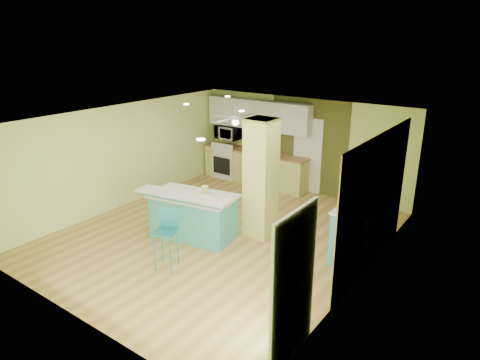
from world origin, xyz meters
name	(u,v)px	position (x,y,z in m)	size (l,w,h in m)	color
floor	(222,235)	(0.00, 0.00, -0.01)	(6.00, 7.00, 0.01)	olive
ceiling	(220,118)	(0.00, 0.00, 2.50)	(6.00, 7.00, 0.01)	white
wall_back	(302,145)	(0.00, 3.50, 1.25)	(6.00, 0.01, 2.50)	#D5EB7E
wall_front	(68,244)	(0.00, -3.50, 1.25)	(6.00, 0.01, 2.50)	#D5EB7E
wall_left	(124,156)	(-3.00, 0.00, 1.25)	(0.01, 7.00, 2.50)	#D5EB7E
wall_right	(364,213)	(3.00, 0.00, 1.25)	(0.01, 7.00, 2.50)	#D5EB7E
wood_panel	(375,202)	(2.99, 0.60, 1.25)	(0.02, 3.40, 2.50)	#8D7A50
olive_accent	(308,146)	(0.20, 3.49, 1.25)	(2.20, 0.02, 2.50)	#4B5020
interior_door	(307,155)	(0.20, 3.46, 1.00)	(0.82, 0.05, 2.00)	white
french_door	(293,286)	(2.97, -2.30, 1.05)	(0.04, 1.08, 2.10)	silver
column	(261,179)	(0.65, 0.50, 1.25)	(0.55, 0.55, 2.50)	#C0C45A
kitchen_run	(255,167)	(-1.30, 3.20, 0.47)	(3.25, 0.63, 0.94)	#C8C468
stove	(228,162)	(-2.25, 3.19, 0.46)	(0.76, 0.66, 1.08)	silver
upper_cabinets	(258,115)	(-1.30, 3.32, 1.95)	(3.20, 0.34, 0.80)	silver
microwave	(228,132)	(-2.25, 3.20, 1.35)	(0.70, 0.48, 0.39)	white
ceiling_fan	(235,118)	(-1.10, 2.00, 2.08)	(1.41, 1.41, 0.61)	silver
pendant_lamp	(363,163)	(2.65, 0.75, 1.88)	(0.14, 0.14, 0.69)	silver
wall_decor	(379,183)	(2.96, 0.80, 1.55)	(0.03, 0.90, 0.70)	brown
peninsula	(193,215)	(-0.42, -0.42, 0.50)	(2.06, 1.39, 1.08)	teal
bar_stool	(167,228)	(0.01, -1.60, 0.76)	(0.48, 0.48, 1.13)	teal
side_counter	(362,228)	(2.70, 0.93, 0.54)	(0.70, 1.66, 1.07)	teal
fruit_bowl	(262,151)	(-1.05, 3.19, 0.97)	(0.26, 0.26, 0.06)	#3B2818
canister	(205,190)	(-0.26, -0.20, 1.02)	(0.14, 0.14, 0.17)	gold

